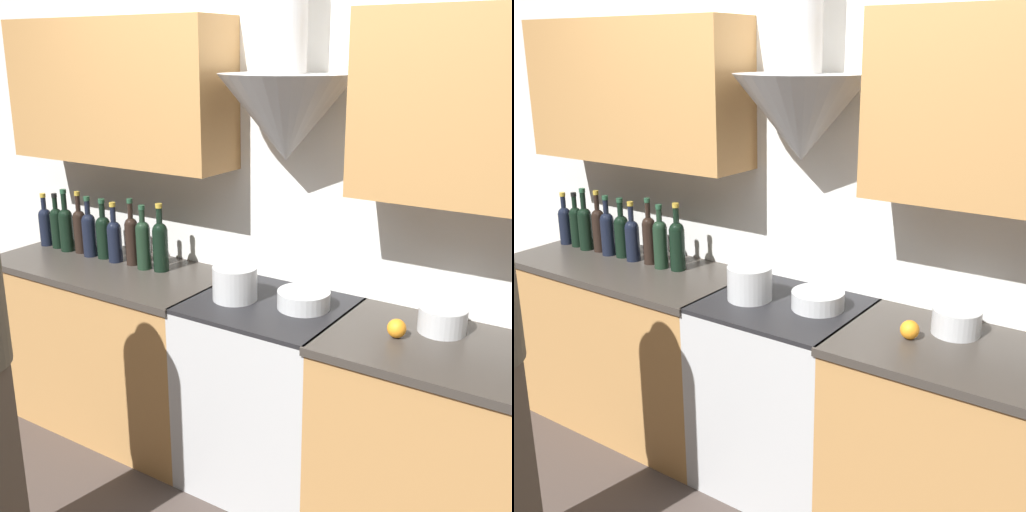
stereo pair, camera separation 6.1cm
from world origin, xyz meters
TOP-DOWN VIEW (x-y plane):
  - wall_back at (-0.03, 0.63)m, footprint 8.40×0.59m
  - counter_left at (-0.99, 0.36)m, footprint 1.31×0.62m
  - counter_right at (0.89, 0.36)m, footprint 1.12×0.62m
  - stove_range at (0.00, 0.36)m, footprint 0.69×0.60m
  - wine_bottle_0 at (-1.56, 0.44)m, footprint 0.07×0.07m
  - wine_bottle_1 at (-1.46, 0.44)m, footprint 0.07×0.07m
  - wine_bottle_2 at (-1.37, 0.43)m, footprint 0.08×0.08m
  - wine_bottle_3 at (-1.28, 0.44)m, footprint 0.07×0.07m
  - wine_bottle_4 at (-1.19, 0.43)m, footprint 0.08×0.08m
  - wine_bottle_5 at (-1.10, 0.44)m, footprint 0.08×0.08m
  - wine_bottle_6 at (-1.00, 0.43)m, footprint 0.08×0.08m
  - wine_bottle_7 at (-0.89, 0.44)m, footprint 0.07×0.07m
  - wine_bottle_8 at (-0.79, 0.42)m, footprint 0.07×0.07m
  - wine_bottle_9 at (-0.70, 0.45)m, footprint 0.08×0.08m
  - stock_pot at (-0.16, 0.32)m, footprint 0.20×0.20m
  - mixing_bowl at (0.16, 0.40)m, footprint 0.23×0.23m
  - orange_fruit at (0.61, 0.33)m, footprint 0.08×0.08m
  - saucepan at (0.74, 0.48)m, footprint 0.19×0.19m

SIDE VIEW (x-z plane):
  - counter_left at x=-0.99m, z-range 0.00..0.92m
  - counter_right at x=0.89m, z-range 0.00..0.92m
  - stove_range at x=0.00m, z-range 0.00..0.93m
  - orange_fruit at x=0.61m, z-range 0.92..1.00m
  - mixing_bowl at x=0.16m, z-range 0.92..1.00m
  - saucepan at x=0.74m, z-range 0.92..1.02m
  - stock_pot at x=-0.16m, z-range 0.92..1.08m
  - wine_bottle_0 at x=-1.56m, z-range 0.89..1.20m
  - wine_bottle_6 at x=-1.00m, z-range 0.89..1.21m
  - wine_bottle_1 at x=-1.46m, z-range 0.89..1.21m
  - wine_bottle_5 at x=-1.10m, z-range 0.89..1.22m
  - wine_bottle_4 at x=-1.19m, z-range 0.89..1.22m
  - wine_bottle_3 at x=-1.28m, z-range 0.89..1.23m
  - wine_bottle_2 at x=-1.37m, z-range 0.88..1.23m
  - wine_bottle_8 at x=-0.79m, z-range 0.90..1.23m
  - wine_bottle_7 at x=-0.89m, z-range 0.89..1.24m
  - wine_bottle_9 at x=-0.70m, z-range 0.89..1.24m
  - wall_back at x=-0.03m, z-range 0.17..2.77m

